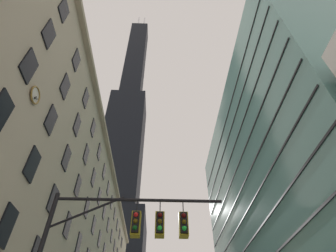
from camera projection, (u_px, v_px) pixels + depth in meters
name	position (u px, v px, depth m)	size (l,w,h in m)	color
station_building	(46.00, 248.00, 36.31)	(13.88, 74.48, 29.44)	#BCAF93
dark_skyscraper	(119.00, 175.00, 121.35)	(27.18, 27.18, 227.44)	black
glass_office_midrise	(294.00, 197.00, 43.66)	(17.79, 51.83, 46.64)	slate
traffic_signal_mast	(123.00, 242.00, 10.84)	(7.65, 0.63, 7.89)	black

